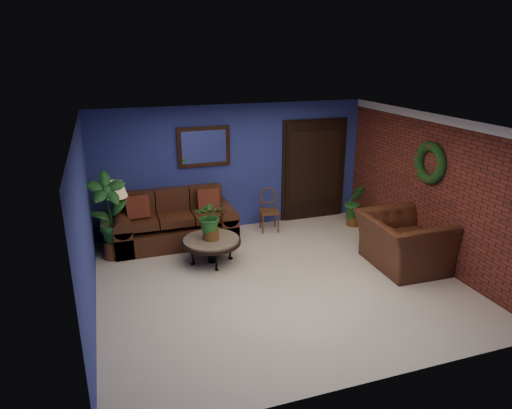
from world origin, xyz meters
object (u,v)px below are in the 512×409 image
object	(u,v)px
coffee_table	(211,242)
end_table	(119,226)
table_lamp	(116,196)
side_chair	(269,207)
armchair	(402,242)
sofa	(175,225)

from	to	relation	value
coffee_table	end_table	size ratio (longest dim) A/B	1.57
coffee_table	table_lamp	world-z (taller)	table_lamp
table_lamp	side_chair	size ratio (longest dim) A/B	0.80
coffee_table	armchair	xyz separation A→B (m)	(2.99, -1.16, 0.06)
sofa	end_table	size ratio (longest dim) A/B	3.47
coffee_table	end_table	xyz separation A→B (m)	(-1.46, 1.05, 0.07)
side_chair	armchair	size ratio (longest dim) A/B	0.63
sofa	coffee_table	distance (m)	1.18
sofa	end_table	distance (m)	1.01
side_chair	armchair	xyz separation A→B (m)	(1.54, -2.27, -0.04)
sofa	armchair	bearing A→B (deg)	-33.05
sofa	table_lamp	bearing A→B (deg)	-178.03
end_table	table_lamp	size ratio (longest dim) A/B	0.95
side_chair	table_lamp	bearing A→B (deg)	-169.55
coffee_table	side_chair	xyz separation A→B (m)	(1.45, 1.12, 0.11)
table_lamp	side_chair	bearing A→B (deg)	1.23
coffee_table	armchair	world-z (taller)	armchair
table_lamp	side_chair	xyz separation A→B (m)	(2.91, 0.06, -0.55)
side_chair	armchair	bearing A→B (deg)	-46.61
end_table	armchair	distance (m)	4.97
end_table	side_chair	size ratio (longest dim) A/B	0.76
table_lamp	armchair	xyz separation A→B (m)	(4.45, -2.21, -0.59)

